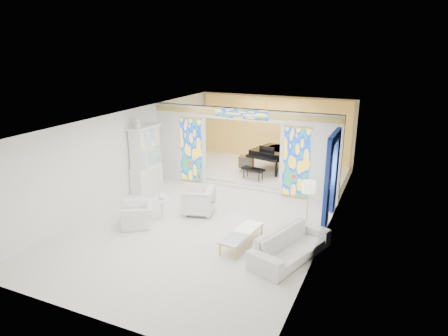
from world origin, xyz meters
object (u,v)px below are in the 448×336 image
at_px(armchair_left, 137,214).
at_px(armchair_right, 198,200).
at_px(sofa, 291,245).
at_px(grand_piano, 278,152).
at_px(china_cabinet, 146,159).
at_px(tv_console, 246,162).
at_px(coffee_table, 242,233).

relative_size(armchair_left, armchair_right, 1.08).
xyz_separation_m(sofa, grand_piano, (-2.26, 6.41, 0.57)).
bearing_deg(armchair_left, grand_piano, 124.05).
xyz_separation_m(china_cabinet, tv_console, (2.83, 2.88, -0.56)).
bearing_deg(tv_console, china_cabinet, -142.51).
relative_size(armchair_left, tv_console, 1.58).
xyz_separation_m(sofa, coffee_table, (-1.35, 0.12, -0.01)).
distance_m(coffee_table, grand_piano, 6.38).
xyz_separation_m(armchair_right, sofa, (3.39, -1.52, -0.08)).
xyz_separation_m(armchair_left, armchair_right, (1.27, 1.49, 0.10)).
bearing_deg(china_cabinet, coffee_table, -28.66).
xyz_separation_m(grand_piano, tv_console, (-1.08, -0.78, -0.32)).
height_order(sofa, tv_console, tv_console).
bearing_deg(grand_piano, armchair_right, -88.80).
bearing_deg(grand_piano, sofa, -56.42).
bearing_deg(tv_console, coffee_table, -78.20).
relative_size(china_cabinet, armchair_right, 2.81).
xyz_separation_m(armchair_right, grand_piano, (1.12, 4.89, 0.48)).
relative_size(armchair_right, sofa, 0.40).
distance_m(china_cabinet, grand_piano, 5.35).
bearing_deg(armchair_right, coffee_table, 40.32).
distance_m(armchair_left, coffee_table, 3.30).
distance_m(china_cabinet, armchair_left, 3.23).
xyz_separation_m(china_cabinet, sofa, (6.17, -2.75, -0.81)).
bearing_deg(grand_piano, tv_console, -130.09).
distance_m(armchair_right, coffee_table, 2.47).
xyz_separation_m(armchair_left, grand_piano, (2.39, 6.38, 0.59)).
height_order(sofa, grand_piano, grand_piano).
xyz_separation_m(coffee_table, tv_console, (-1.99, 5.51, 0.26)).
distance_m(sofa, tv_console, 6.55).
bearing_deg(china_cabinet, sofa, -24.07).
height_order(china_cabinet, sofa, china_cabinet).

